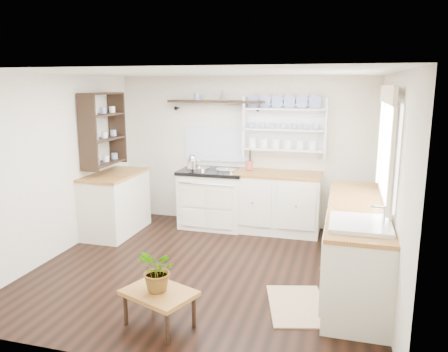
{
  "coord_description": "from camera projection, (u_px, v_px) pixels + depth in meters",
  "views": [
    {
      "loc": [
        1.52,
        -4.68,
        2.18
      ],
      "look_at": [
        0.15,
        0.25,
        1.1
      ],
      "focal_mm": 35.0,
      "sensor_mm": 36.0,
      "label": 1
    }
  ],
  "objects": [
    {
      "name": "wall_left",
      "position": [
        56.0,
        167.0,
        5.55
      ],
      "size": [
        0.02,
        3.8,
        2.3
      ],
      "primitive_type": "cube",
      "color": "beige",
      "rests_on": "ground"
    },
    {
      "name": "back_cabinets",
      "position": [
        277.0,
        202.0,
        6.52
      ],
      "size": [
        1.27,
        0.63,
        0.9
      ],
      "color": "beige",
      "rests_on": "floor"
    },
    {
      "name": "wall_right",
      "position": [
        390.0,
        186.0,
        4.5
      ],
      "size": [
        0.02,
        3.8,
        2.3
      ],
      "primitive_type": "cube",
      "color": "beige",
      "rests_on": "ground"
    },
    {
      "name": "left_cabinets",
      "position": [
        116.0,
        203.0,
        6.46
      ],
      "size": [
        0.62,
        1.13,
        0.9
      ],
      "color": "beige",
      "rests_on": "floor"
    },
    {
      "name": "high_shelf",
      "position": [
        216.0,
        102.0,
        6.65
      ],
      "size": [
        1.5,
        0.29,
        0.16
      ],
      "color": "black",
      "rests_on": "wall_back"
    },
    {
      "name": "aga_cooker",
      "position": [
        213.0,
        198.0,
        6.75
      ],
      "size": [
        1.0,
        0.7,
        0.93
      ],
      "color": "white",
      "rests_on": "floor"
    },
    {
      "name": "plate_rack",
      "position": [
        285.0,
        127.0,
        6.52
      ],
      "size": [
        1.2,
        0.22,
        0.9
      ],
      "color": "white",
      "rests_on": "wall_back"
    },
    {
      "name": "left_shelving",
      "position": [
        103.0,
        129.0,
        6.27
      ],
      "size": [
        0.28,
        0.8,
        1.05
      ],
      "primitive_type": "cube",
      "color": "black",
      "rests_on": "wall_left"
    },
    {
      "name": "ceiling",
      "position": [
        205.0,
        73.0,
        4.78
      ],
      "size": [
        4.0,
        3.8,
        0.01
      ],
      "primitive_type": "cube",
      "color": "white",
      "rests_on": "wall_back"
    },
    {
      "name": "floor_rug",
      "position": [
        297.0,
        305.0,
        4.37
      ],
      "size": [
        0.74,
        0.96,
        0.02
      ],
      "primitive_type": "cube",
      "rotation": [
        0.0,
        0.0,
        0.25
      ],
      "color": "#A1815D",
      "rests_on": "floor"
    },
    {
      "name": "wall_back",
      "position": [
        243.0,
        151.0,
        6.81
      ],
      "size": [
        4.0,
        0.02,
        2.3
      ],
      "primitive_type": "cube",
      "color": "beige",
      "rests_on": "ground"
    },
    {
      "name": "floor",
      "position": [
        207.0,
        269.0,
        5.26
      ],
      "size": [
        4.0,
        3.8,
        0.01
      ],
      "primitive_type": "cube",
      "color": "black",
      "rests_on": "ground"
    },
    {
      "name": "center_table",
      "position": [
        159.0,
        296.0,
        3.97
      ],
      "size": [
        0.75,
        0.65,
        0.34
      ],
      "rotation": [
        0.0,
        0.0,
        -0.37
      ],
      "color": "brown",
      "rests_on": "floor"
    },
    {
      "name": "potted_plant",
      "position": [
        158.0,
        270.0,
        3.92
      ],
      "size": [
        0.48,
        0.47,
        0.4
      ],
      "primitive_type": "imported",
      "rotation": [
        0.0,
        0.0,
        -0.63
      ],
      "color": "#3F7233",
      "rests_on": "center_table"
    },
    {
      "name": "kettle",
      "position": [
        193.0,
        162.0,
        6.59
      ],
      "size": [
        0.16,
        0.16,
        0.2
      ],
      "primitive_type": null,
      "color": "silver",
      "rests_on": "aga_cooker"
    },
    {
      "name": "window",
      "position": [
        387.0,
        144.0,
        4.57
      ],
      "size": [
        0.08,
        1.55,
        1.22
      ],
      "color": "white",
      "rests_on": "wall_right"
    },
    {
      "name": "belfast_sink",
      "position": [
        359.0,
        236.0,
        4.04
      ],
      "size": [
        0.55,
        0.6,
        0.45
      ],
      "color": "white",
      "rests_on": "right_cabinets"
    },
    {
      "name": "utensil_crock",
      "position": [
        249.0,
        165.0,
        6.6
      ],
      "size": [
        0.11,
        0.11,
        0.13
      ],
      "primitive_type": "cylinder",
      "color": "#A74B3D",
      "rests_on": "back_cabinets"
    },
    {
      "name": "right_cabinets",
      "position": [
        356.0,
        243.0,
        4.81
      ],
      "size": [
        0.62,
        2.43,
        0.9
      ],
      "color": "beige",
      "rests_on": "floor"
    }
  ]
}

